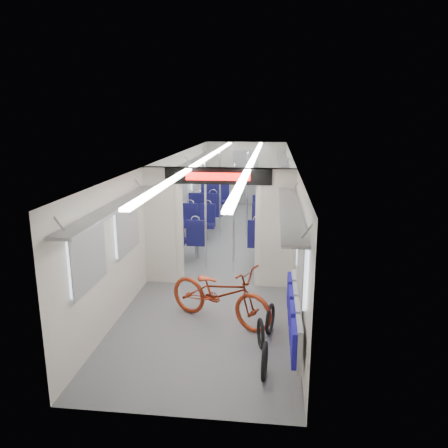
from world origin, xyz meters
name	(u,v)px	position (x,y,z in m)	size (l,w,h in m)	color
carriage	(228,194)	(0.00, -0.27, 1.50)	(12.00, 12.02, 2.31)	#515456
bicycle	(220,293)	(0.22, -3.66, 0.49)	(0.65, 1.88, 0.99)	maroon
flip_bench	(294,314)	(1.35, -4.45, 0.58)	(0.12, 2.13, 0.54)	gray
bike_hoop_a	(264,363)	(0.97, -5.17, 0.23)	(0.50, 0.50, 0.05)	black
bike_hoop_b	(261,335)	(0.90, -4.40, 0.20)	(0.44, 0.44, 0.05)	black
bike_hoop_c	(270,320)	(1.03, -3.96, 0.22)	(0.48, 0.48, 0.05)	black
seat_bay_near_left	(193,228)	(-0.94, 0.25, 0.53)	(0.88, 1.94, 1.06)	#0F0E3E
seat_bay_near_right	(268,229)	(0.93, 0.32, 0.54)	(0.91, 2.06, 1.10)	#0F0E3E
seat_bay_far_left	(211,202)	(-0.93, 3.35, 0.57)	(0.96, 2.32, 1.17)	#0F0E3E
seat_bay_far_right	(270,204)	(0.93, 3.20, 0.58)	(0.96, 2.33, 1.18)	#0F0E3E
stanchion_near_left	(206,217)	(-0.39, -1.17, 1.15)	(0.05, 0.05, 2.30)	silver
stanchion_near_right	(234,220)	(0.23, -1.35, 1.15)	(0.04, 0.04, 2.30)	silver
stanchion_far_left	(220,194)	(-0.42, 1.58, 1.15)	(0.04, 0.04, 2.30)	silver
stanchion_far_right	(247,195)	(0.32, 1.55, 1.15)	(0.04, 0.04, 2.30)	silver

